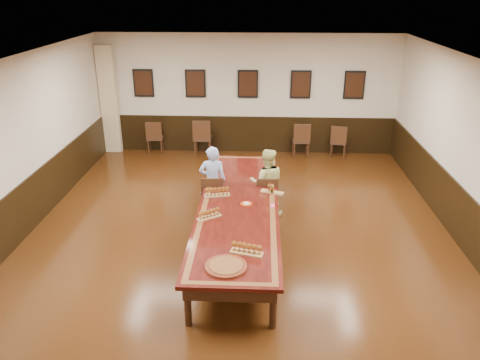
{
  "coord_description": "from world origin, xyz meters",
  "views": [
    {
      "loc": [
        0.37,
        -7.47,
        4.36
      ],
      "look_at": [
        0.0,
        0.5,
        1.0
      ],
      "focal_mm": 35.0,
      "sensor_mm": 36.0,
      "label": 1
    }
  ],
  "objects_px": {
    "chair_man": "(213,196)",
    "conference_table": "(239,211)",
    "person_woman": "(267,183)",
    "carved_platter": "(226,266)",
    "person_man": "(213,181)",
    "spare_chair_c": "(301,139)",
    "spare_chair_b": "(203,137)",
    "spare_chair_a": "(155,137)",
    "chair_woman": "(267,196)",
    "spare_chair_d": "(339,141)"
  },
  "relations": [
    {
      "from": "person_woman",
      "to": "carved_platter",
      "type": "distance_m",
      "value": 3.18
    },
    {
      "from": "chair_woman",
      "to": "spare_chair_c",
      "type": "relative_size",
      "value": 0.94
    },
    {
      "from": "spare_chair_a",
      "to": "spare_chair_c",
      "type": "xyz_separation_m",
      "value": [
        4.0,
        -0.11,
        0.02
      ]
    },
    {
      "from": "spare_chair_d",
      "to": "chair_woman",
      "type": "bearing_deg",
      "value": 76.56
    },
    {
      "from": "chair_woman",
      "to": "spare_chair_d",
      "type": "distance_m",
      "value": 4.16
    },
    {
      "from": "spare_chair_a",
      "to": "conference_table",
      "type": "distance_m",
      "value": 5.4
    },
    {
      "from": "spare_chair_c",
      "to": "carved_platter",
      "type": "height_order",
      "value": "spare_chair_c"
    },
    {
      "from": "spare_chair_d",
      "to": "conference_table",
      "type": "bearing_deg",
      "value": 76.87
    },
    {
      "from": "spare_chair_c",
      "to": "carved_platter",
      "type": "bearing_deg",
      "value": 75.09
    },
    {
      "from": "spare_chair_a",
      "to": "person_woman",
      "type": "height_order",
      "value": "person_woman"
    },
    {
      "from": "spare_chair_d",
      "to": "spare_chair_a",
      "type": "bearing_deg",
      "value": 13.74
    },
    {
      "from": "spare_chair_c",
      "to": "spare_chair_d",
      "type": "height_order",
      "value": "spare_chair_c"
    },
    {
      "from": "carved_platter",
      "to": "person_man",
      "type": "bearing_deg",
      "value": 99.13
    },
    {
      "from": "conference_table",
      "to": "spare_chair_c",
      "type": "bearing_deg",
      "value": 72.66
    },
    {
      "from": "spare_chair_c",
      "to": "conference_table",
      "type": "distance_m",
      "value": 4.87
    },
    {
      "from": "chair_man",
      "to": "person_woman",
      "type": "relative_size",
      "value": 0.65
    },
    {
      "from": "chair_woman",
      "to": "spare_chair_b",
      "type": "relative_size",
      "value": 0.88
    },
    {
      "from": "conference_table",
      "to": "spare_chair_a",
      "type": "bearing_deg",
      "value": 118.15
    },
    {
      "from": "carved_platter",
      "to": "chair_man",
      "type": "bearing_deg",
      "value": 99.31
    },
    {
      "from": "chair_woman",
      "to": "spare_chair_a",
      "type": "height_order",
      "value": "spare_chair_a"
    },
    {
      "from": "chair_man",
      "to": "spare_chair_a",
      "type": "height_order",
      "value": "same"
    },
    {
      "from": "chair_woman",
      "to": "spare_chair_d",
      "type": "relative_size",
      "value": 1.0
    },
    {
      "from": "chair_woman",
      "to": "person_woman",
      "type": "distance_m",
      "value": 0.27
    },
    {
      "from": "spare_chair_b",
      "to": "person_man",
      "type": "distance_m",
      "value": 3.67
    },
    {
      "from": "chair_woman",
      "to": "conference_table",
      "type": "height_order",
      "value": "chair_woman"
    },
    {
      "from": "person_woman",
      "to": "carved_platter",
      "type": "height_order",
      "value": "person_woman"
    },
    {
      "from": "conference_table",
      "to": "spare_chair_b",
      "type": "bearing_deg",
      "value": 104.66
    },
    {
      "from": "chair_man",
      "to": "spare_chair_d",
      "type": "xyz_separation_m",
      "value": [
        3.04,
        3.72,
        -0.01
      ]
    },
    {
      "from": "spare_chair_a",
      "to": "person_man",
      "type": "xyz_separation_m",
      "value": [
        1.98,
        -3.73,
        0.27
      ]
    },
    {
      "from": "spare_chair_a",
      "to": "person_woman",
      "type": "distance_m",
      "value": 4.77
    },
    {
      "from": "spare_chair_a",
      "to": "carved_platter",
      "type": "xyz_separation_m",
      "value": [
        2.47,
        -6.79,
        0.31
      ]
    },
    {
      "from": "spare_chair_c",
      "to": "chair_woman",
      "type": "bearing_deg",
      "value": 73.45
    },
    {
      "from": "chair_man",
      "to": "conference_table",
      "type": "relative_size",
      "value": 0.18
    },
    {
      "from": "spare_chair_c",
      "to": "chair_man",
      "type": "bearing_deg",
      "value": 59.51
    },
    {
      "from": "chair_woman",
      "to": "person_woman",
      "type": "height_order",
      "value": "person_woman"
    },
    {
      "from": "spare_chair_c",
      "to": "person_man",
      "type": "height_order",
      "value": "person_man"
    },
    {
      "from": "conference_table",
      "to": "carved_platter",
      "type": "height_order",
      "value": "carved_platter"
    },
    {
      "from": "spare_chair_c",
      "to": "spare_chair_d",
      "type": "bearing_deg",
      "value": 178.8
    },
    {
      "from": "chair_man",
      "to": "spare_chair_c",
      "type": "bearing_deg",
      "value": -122.17
    },
    {
      "from": "spare_chair_d",
      "to": "person_woman",
      "type": "distance_m",
      "value": 4.08
    },
    {
      "from": "spare_chair_a",
      "to": "carved_platter",
      "type": "relative_size",
      "value": 1.52
    },
    {
      "from": "chair_man",
      "to": "spare_chair_a",
      "type": "xyz_separation_m",
      "value": [
        -1.99,
        3.82,
        -0.0
      ]
    },
    {
      "from": "person_woman",
      "to": "spare_chair_a",
      "type": "bearing_deg",
      "value": -52.01
    },
    {
      "from": "chair_man",
      "to": "spare_chair_a",
      "type": "relative_size",
      "value": 1.0
    },
    {
      "from": "spare_chair_b",
      "to": "person_woman",
      "type": "height_order",
      "value": "person_woman"
    },
    {
      "from": "chair_man",
      "to": "spare_chair_c",
      "type": "height_order",
      "value": "spare_chair_c"
    },
    {
      "from": "carved_platter",
      "to": "chair_woman",
      "type": "bearing_deg",
      "value": 79.12
    },
    {
      "from": "spare_chair_a",
      "to": "spare_chair_c",
      "type": "distance_m",
      "value": 4.0
    },
    {
      "from": "spare_chair_a",
      "to": "spare_chair_c",
      "type": "bearing_deg",
      "value": 173.97
    },
    {
      "from": "spare_chair_d",
      "to": "carved_platter",
      "type": "height_order",
      "value": "spare_chair_d"
    }
  ]
}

